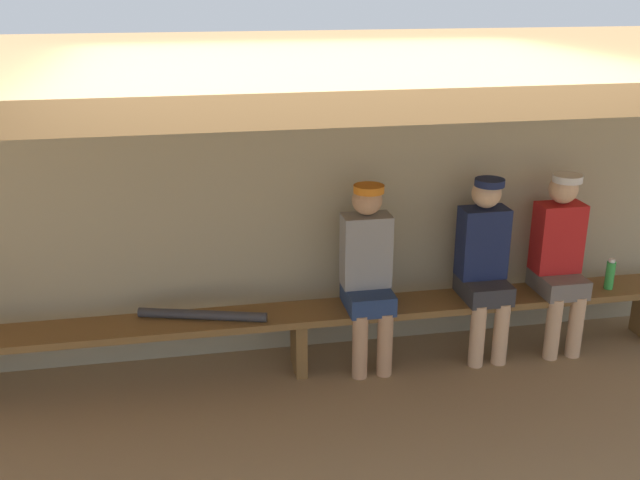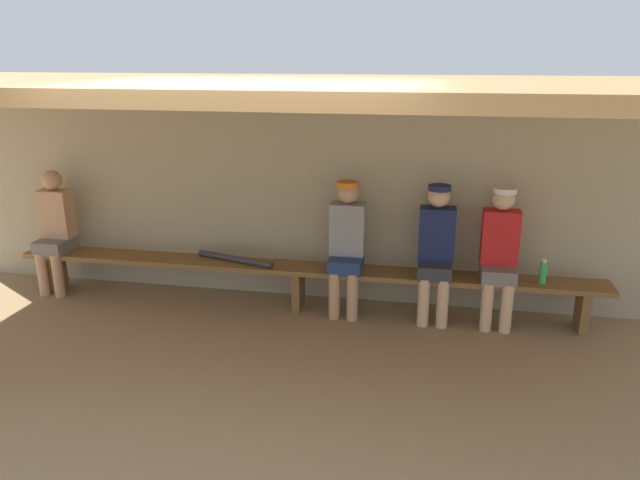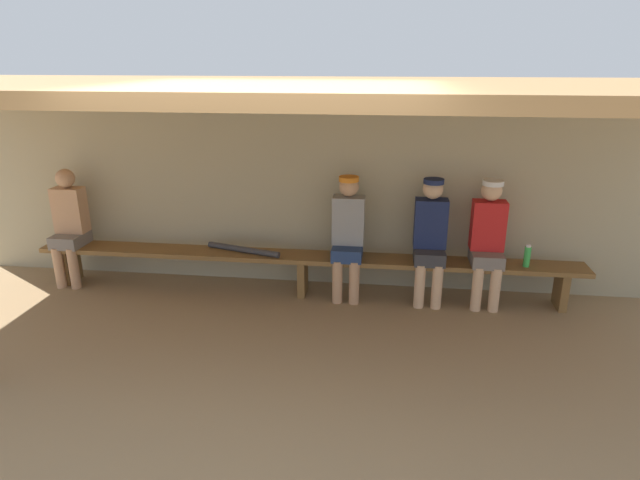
{
  "view_description": "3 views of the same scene",
  "coord_description": "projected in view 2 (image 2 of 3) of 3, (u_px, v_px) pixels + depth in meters",
  "views": [
    {
      "loc": [
        -0.71,
        -3.02,
        2.67
      ],
      "look_at": [
        0.13,
        1.44,
        1.02
      ],
      "focal_mm": 40.91,
      "sensor_mm": 36.0,
      "label": 1
    },
    {
      "loc": [
        1.3,
        -4.05,
        2.52
      ],
      "look_at": [
        0.3,
        1.18,
        0.86
      ],
      "focal_mm": 33.82,
      "sensor_mm": 36.0,
      "label": 2
    },
    {
      "loc": [
        0.89,
        -3.91,
        2.52
      ],
      "look_at": [
        0.23,
        1.27,
        0.74
      ],
      "focal_mm": 30.2,
      "sensor_mm": 36.0,
      "label": 3
    }
  ],
  "objects": [
    {
      "name": "baseball_bat",
      "position": [
        235.0,
        259.0,
        6.21
      ],
      "size": [
        0.87,
        0.31,
        0.07
      ],
      "primitive_type": "cylinder",
      "rotation": [
        0.0,
        1.57,
        -0.28
      ],
      "color": "#333338",
      "rests_on": "bench"
    },
    {
      "name": "player_in_blue",
      "position": [
        347.0,
        242.0,
        5.93
      ],
      "size": [
        0.34,
        0.42,
        1.34
      ],
      "color": "navy",
      "rests_on": "ground"
    },
    {
      "name": "back_wall",
      "position": [
        307.0,
        195.0,
        6.33
      ],
      "size": [
        8.0,
        0.2,
        2.2
      ],
      "primitive_type": "cube",
      "color": "tan",
      "rests_on": "ground"
    },
    {
      "name": "water_bottle_green",
      "position": [
        543.0,
        272.0,
        5.61
      ],
      "size": [
        0.07,
        0.07,
        0.24
      ],
      "color": "green",
      "rests_on": "bench"
    },
    {
      "name": "player_near_post",
      "position": [
        436.0,
        247.0,
        5.77
      ],
      "size": [
        0.34,
        0.42,
        1.34
      ],
      "color": "#333338",
      "rests_on": "ground"
    },
    {
      "name": "player_leftmost",
      "position": [
        500.0,
        250.0,
        5.67
      ],
      "size": [
        0.34,
        0.42,
        1.34
      ],
      "color": "slate",
      "rests_on": "ground"
    },
    {
      "name": "player_with_sunglasses",
      "position": [
        55.0,
        227.0,
        6.51
      ],
      "size": [
        0.34,
        0.42,
        1.34
      ],
      "color": "slate",
      "rests_on": "ground"
    },
    {
      "name": "dugout_roof",
      "position": [
        272.0,
        88.0,
        4.77
      ],
      "size": [
        8.0,
        2.8,
        0.12
      ],
      "primitive_type": "cube",
      "color": "#9E7547",
      "rests_on": "back_wall"
    },
    {
      "name": "bench",
      "position": [
        298.0,
        273.0,
        6.12
      ],
      "size": [
        6.0,
        0.36,
        0.46
      ],
      "color": "brown",
      "rests_on": "ground"
    },
    {
      "name": "ground_plane",
      "position": [
        255.0,
        385.0,
        4.78
      ],
      "size": [
        24.0,
        24.0,
        0.0
      ],
      "primitive_type": "plane",
      "color": "#937754"
    }
  ]
}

